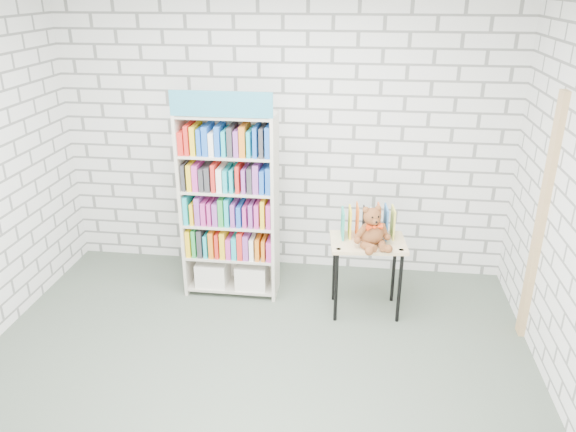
# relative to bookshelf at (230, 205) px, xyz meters

# --- Properties ---
(ground) EXTENTS (4.50, 4.50, 0.00)m
(ground) POSITION_rel_bookshelf_xyz_m (0.42, -1.36, -0.91)
(ground) COLOR #4B5649
(ground) RESTS_ON ground
(room_shell) EXTENTS (4.52, 4.02, 2.81)m
(room_shell) POSITION_rel_bookshelf_xyz_m (0.42, -1.36, 0.88)
(room_shell) COLOR silver
(room_shell) RESTS_ON ground
(bookshelf) EXTENTS (0.89, 0.34, 1.99)m
(bookshelf) POSITION_rel_bookshelf_xyz_m (0.00, 0.00, 0.00)
(bookshelf) COLOR beige
(bookshelf) RESTS_ON ground
(display_table) EXTENTS (0.70, 0.52, 0.71)m
(display_table) POSITION_rel_bookshelf_xyz_m (1.29, -0.21, -0.30)
(display_table) COLOR #D6B680
(display_table) RESTS_ON ground
(table_books) EXTENTS (0.48, 0.25, 0.27)m
(table_books) POSITION_rel_bookshelf_xyz_m (1.28, -0.10, -0.06)
(table_books) COLOR teal
(table_books) RESTS_ON display_table
(teddy_bear) EXTENTS (0.34, 0.33, 0.36)m
(teddy_bear) POSITION_rel_bookshelf_xyz_m (1.32, -0.31, -0.05)
(teddy_bear) COLOR brown
(teddy_bear) RESTS_ON display_table
(door_trim) EXTENTS (0.05, 0.12, 2.10)m
(door_trim) POSITION_rel_bookshelf_xyz_m (2.64, -0.41, 0.14)
(door_trim) COLOR tan
(door_trim) RESTS_ON ground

